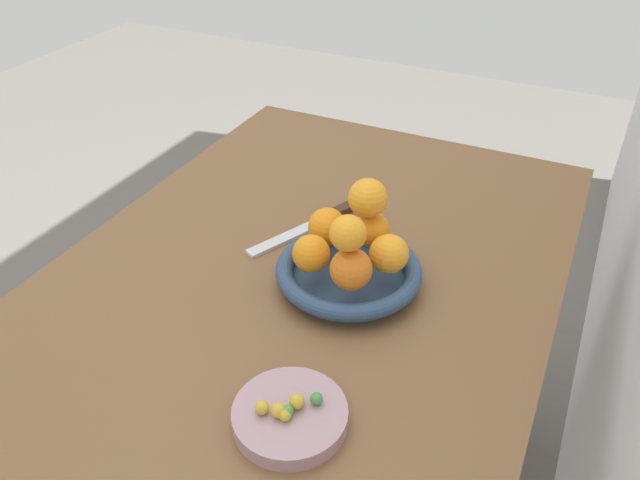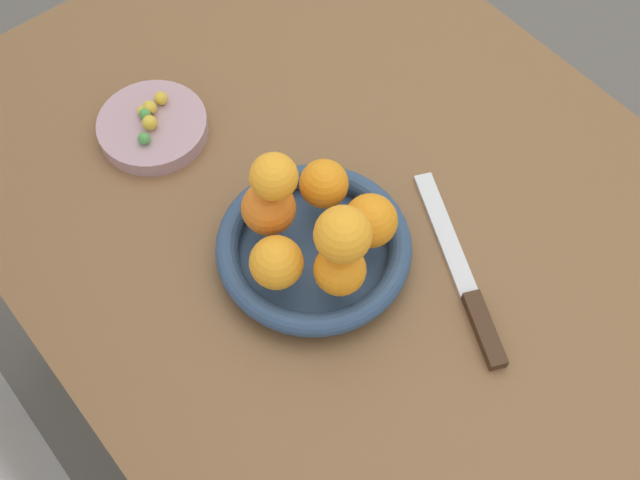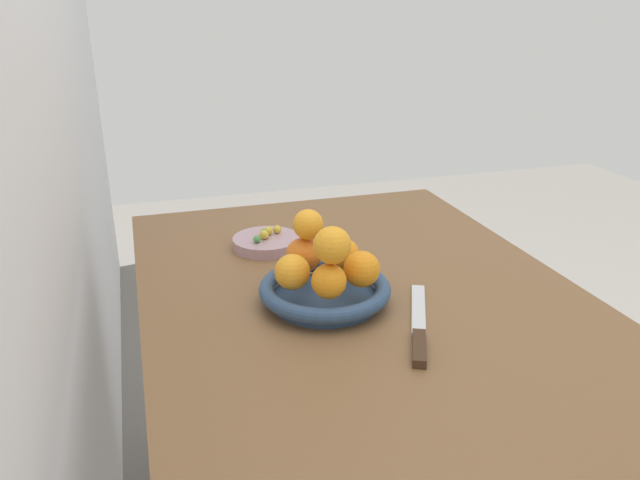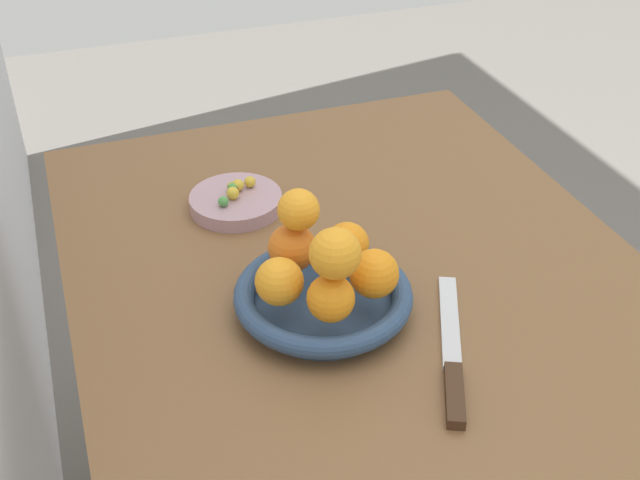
# 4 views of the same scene
# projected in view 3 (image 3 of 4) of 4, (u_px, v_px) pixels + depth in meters

# --- Properties ---
(dining_table) EXTENTS (1.10, 0.76, 0.74)m
(dining_table) POSITION_uv_depth(u_px,v_px,m) (365.00, 341.00, 1.11)
(dining_table) COLOR brown
(dining_table) RESTS_ON ground_plane
(fruit_bowl) EXTENTS (0.22, 0.22, 0.04)m
(fruit_bowl) POSITION_uv_depth(u_px,v_px,m) (325.00, 292.00, 1.05)
(fruit_bowl) COLOR navy
(fruit_bowl) RESTS_ON dining_table
(candy_dish) EXTENTS (0.14, 0.14, 0.02)m
(candy_dish) POSITION_uv_depth(u_px,v_px,m) (266.00, 242.00, 1.28)
(candy_dish) COLOR #B28C99
(candy_dish) RESTS_ON dining_table
(orange_0) EXTENTS (0.06, 0.06, 0.06)m
(orange_0) POSITION_uv_depth(u_px,v_px,m) (343.00, 255.00, 1.08)
(orange_0) COLOR orange
(orange_0) RESTS_ON fruit_bowl
(orange_1) EXTENTS (0.06, 0.06, 0.06)m
(orange_1) POSITION_uv_depth(u_px,v_px,m) (303.00, 255.00, 1.07)
(orange_1) COLOR orange
(orange_1) RESTS_ON fruit_bowl
(orange_2) EXTENTS (0.06, 0.06, 0.06)m
(orange_2) POSITION_uv_depth(u_px,v_px,m) (292.00, 272.00, 1.01)
(orange_2) COLOR orange
(orange_2) RESTS_ON fruit_bowl
(orange_3) EXTENTS (0.06, 0.06, 0.06)m
(orange_3) POSITION_uv_depth(u_px,v_px,m) (329.00, 281.00, 0.98)
(orange_3) COLOR orange
(orange_3) RESTS_ON fruit_bowl
(orange_4) EXTENTS (0.06, 0.06, 0.06)m
(orange_4) POSITION_uv_depth(u_px,v_px,m) (362.00, 269.00, 1.02)
(orange_4) COLOR orange
(orange_4) RESTS_ON fruit_bowl
(orange_5) EXTENTS (0.05, 0.05, 0.05)m
(orange_5) POSITION_uv_depth(u_px,v_px,m) (308.00, 224.00, 1.05)
(orange_5) COLOR orange
(orange_5) RESTS_ON orange_1
(orange_6) EXTENTS (0.06, 0.06, 0.06)m
(orange_6) POSITION_uv_depth(u_px,v_px,m) (332.00, 245.00, 0.96)
(orange_6) COLOR orange
(orange_6) RESTS_ON orange_3
(candy_ball_0) EXTENTS (0.02, 0.02, 0.02)m
(candy_ball_0) POSITION_uv_depth(u_px,v_px,m) (277.00, 229.00, 1.30)
(candy_ball_0) COLOR gold
(candy_ball_0) RESTS_ON candy_dish
(candy_ball_1) EXTENTS (0.02, 0.02, 0.02)m
(candy_ball_1) POSITION_uv_depth(u_px,v_px,m) (257.00, 239.00, 1.25)
(candy_ball_1) COLOR #4C9947
(candy_ball_1) RESTS_ON candy_dish
(candy_ball_2) EXTENTS (0.02, 0.02, 0.02)m
(candy_ball_2) POSITION_uv_depth(u_px,v_px,m) (264.00, 235.00, 1.27)
(candy_ball_2) COLOR gold
(candy_ball_2) RESTS_ON candy_dish
(candy_ball_3) EXTENTS (0.02, 0.02, 0.02)m
(candy_ball_3) POSITION_uv_depth(u_px,v_px,m) (265.00, 232.00, 1.28)
(candy_ball_3) COLOR #4C9947
(candy_ball_3) RESTS_ON candy_dish
(candy_ball_4) EXTENTS (0.01, 0.01, 0.01)m
(candy_ball_4) POSITION_uv_depth(u_px,v_px,m) (264.00, 232.00, 1.29)
(candy_ball_4) COLOR gold
(candy_ball_4) RESTS_ON candy_dish
(candy_ball_5) EXTENTS (0.01, 0.01, 0.01)m
(candy_ball_5) POSITION_uv_depth(u_px,v_px,m) (266.00, 232.00, 1.29)
(candy_ball_5) COLOR #472819
(candy_ball_5) RESTS_ON candy_dish
(candy_ball_6) EXTENTS (0.02, 0.02, 0.02)m
(candy_ball_6) POSITION_uv_depth(u_px,v_px,m) (268.00, 231.00, 1.29)
(candy_ball_6) COLOR gold
(candy_ball_6) RESTS_ON candy_dish
(knife) EXTENTS (0.24, 0.13, 0.01)m
(knife) POSITION_uv_depth(u_px,v_px,m) (419.00, 329.00, 0.97)
(knife) COLOR #3F2819
(knife) RESTS_ON dining_table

